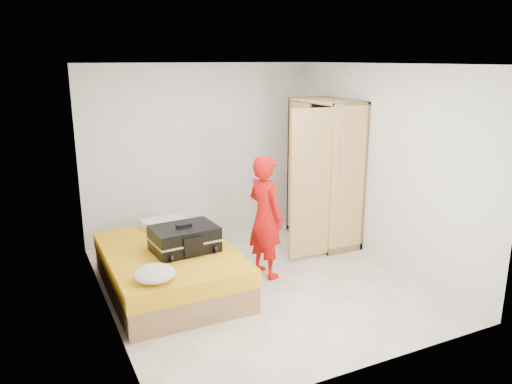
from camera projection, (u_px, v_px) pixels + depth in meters
name	position (u px, v px, depth m)	size (l,w,h in m)	color
room	(260.00, 179.00, 5.82)	(4.00, 4.02, 2.60)	beige
bed	(170.00, 269.00, 5.89)	(1.42, 2.02, 0.50)	#9E7148
wardrobe	(323.00, 176.00, 7.25)	(1.17, 1.20, 2.10)	#E5B470
person	(265.00, 217.00, 6.14)	(0.56, 0.37, 1.54)	red
suitcase	(185.00, 239.00, 5.76)	(0.78, 0.60, 0.32)	black
round_cushion	(155.00, 274.00, 4.98)	(0.41, 0.41, 0.16)	silver
pillow	(163.00, 222.00, 6.62)	(0.57, 0.29, 0.10)	silver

